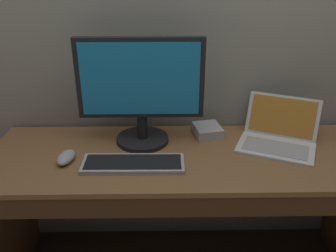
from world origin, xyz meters
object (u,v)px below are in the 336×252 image
computer_mouse (66,157)px  laptop_white (278,137)px  wired_keyboard (133,164)px  external_monitor (141,90)px  external_drive_box (207,130)px

computer_mouse → laptop_white: bearing=19.5°
laptop_white → computer_mouse: size_ratio=3.50×
wired_keyboard → computer_mouse: size_ratio=3.54×
external_monitor → computer_mouse: size_ratio=4.61×
laptop_white → external_drive_box: (-0.31, 0.11, -0.02)m
external_monitor → wired_keyboard: (-0.03, -0.21, -0.25)m
wired_keyboard → external_drive_box: 0.44m
laptop_white → wired_keyboard: size_ratio=0.99×
computer_mouse → external_drive_box: size_ratio=0.87×
computer_mouse → external_drive_box: bearing=32.2°
external_monitor → external_drive_box: size_ratio=4.01×
wired_keyboard → external_drive_box: bearing=39.3°
computer_mouse → external_drive_box: (0.63, 0.24, 0.00)m
laptop_white → computer_mouse: laptop_white is taller
external_monitor → laptop_white: bearing=-2.8°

